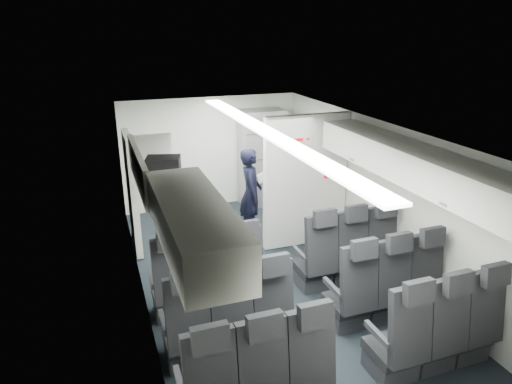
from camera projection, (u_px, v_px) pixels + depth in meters
cabin_shell at (266, 203)px, 6.18m from camera, size 3.41×6.01×2.16m
seat_row_front at (280, 269)px, 5.95m from camera, size 3.33×0.56×1.24m
seat_row_mid at (311, 306)px, 5.16m from camera, size 3.33×0.56×1.24m
seat_row_rear at (352, 357)px, 4.36m from camera, size 3.33×0.56×1.24m
overhead_bin_left_rear at (194, 224)px, 3.72m from camera, size 0.53×1.80×0.40m
overhead_bin_left_front_open at (158, 177)px, 5.29m from camera, size 0.64×1.70×0.72m
overhead_bin_right_rear at (466, 186)px, 4.60m from camera, size 0.53×1.80×0.40m
overhead_bin_right_front at (370, 146)px, 6.15m from camera, size 0.53×1.70×0.40m
bulkhead_partition at (306, 181)px, 7.22m from camera, size 1.40×0.15×2.13m
galley_unit at (262, 158)px, 8.95m from camera, size 0.85×0.52×1.90m
boarding_door at (132, 192)px, 7.09m from camera, size 0.12×1.27×1.86m
flight_attendant at (251, 193)px, 7.58m from camera, size 0.49×0.63×1.54m
carry_on_bag at (164, 167)px, 5.38m from camera, size 0.45×0.37×0.23m
papers at (263, 177)px, 7.50m from camera, size 0.20×0.08×0.14m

